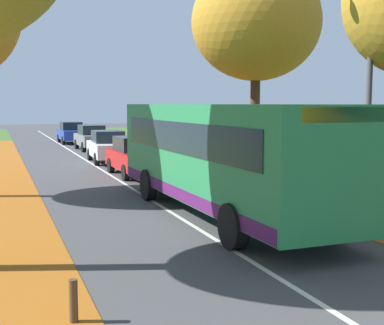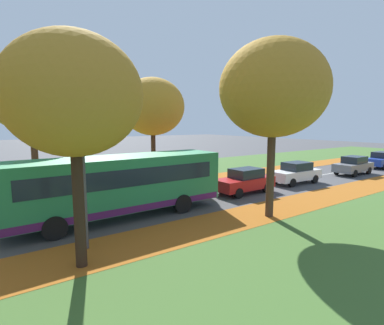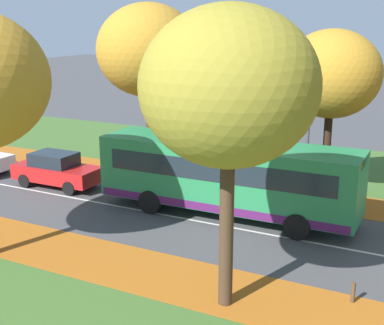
% 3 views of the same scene
% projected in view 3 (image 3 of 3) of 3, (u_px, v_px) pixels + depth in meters
% --- Properties ---
extents(leaf_litter_left, '(2.80, 60.00, 0.00)m').
position_uv_depth(leaf_litter_left, '(81.00, 255.00, 17.87)').
color(leaf_litter_left, '#9E5619').
rests_on(leaf_litter_left, grass_verge_left).
extents(grass_verge_right, '(12.00, 90.00, 0.01)m').
position_uv_depth(grass_verge_right, '(146.00, 149.00, 32.37)').
color(grass_verge_right, '#3D6028').
rests_on(grass_verge_right, ground).
extents(leaf_litter_right, '(2.80, 60.00, 0.00)m').
position_uv_depth(leaf_litter_right, '(202.00, 183.00, 25.78)').
color(leaf_litter_right, '#9E5619').
rests_on(leaf_litter_right, grass_verge_right).
extents(road_centre_line, '(0.12, 80.00, 0.01)m').
position_uv_depth(road_centre_line, '(40.00, 192.00, 24.47)').
color(road_centre_line, silver).
rests_on(road_centre_line, ground).
extents(tree_left_near, '(4.56, 4.56, 8.07)m').
position_uv_depth(tree_left_near, '(229.00, 88.00, 13.31)').
color(tree_left_near, '#422D1E').
rests_on(tree_left_near, ground).
extents(tree_right_near, '(4.15, 4.15, 7.29)m').
position_uv_depth(tree_right_near, '(332.00, 75.00, 22.44)').
color(tree_right_near, black).
rests_on(tree_right_near, ground).
extents(tree_right_mid, '(5.08, 5.08, 8.46)m').
position_uv_depth(tree_right_mid, '(148.00, 51.00, 26.19)').
color(tree_right_mid, '#422D1E').
rests_on(tree_right_mid, ground).
extents(bollard_fourth, '(0.12, 0.12, 0.61)m').
position_uv_depth(bollard_fourth, '(353.00, 292.00, 14.84)').
color(bollard_fourth, '#4C3823').
rests_on(bollard_fourth, ground).
extents(streetlamp_right, '(1.89, 0.28, 6.00)m').
position_uv_depth(streetlamp_right, '(307.00, 119.00, 21.72)').
color(streetlamp_right, '#47474C').
rests_on(streetlamp_right, ground).
extents(bus, '(2.80, 10.44, 2.98)m').
position_uv_depth(bus, '(227.00, 174.00, 21.16)').
color(bus, '#237A47').
rests_on(bus, ground).
extents(car_red_lead, '(1.84, 4.23, 1.62)m').
position_uv_depth(car_red_lead, '(57.00, 170.00, 25.04)').
color(car_red_lead, '#B21919').
rests_on(car_red_lead, ground).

